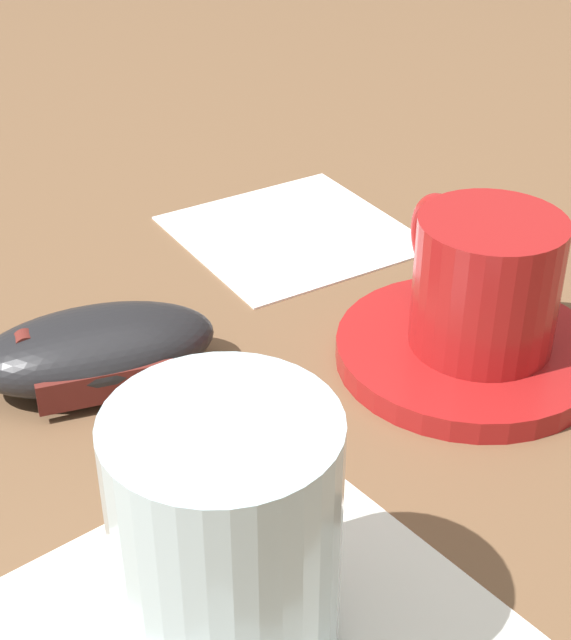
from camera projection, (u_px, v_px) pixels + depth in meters
name	position (u px, v px, depth m)	size (l,w,h in m)	color
ground_plane	(300.00, 441.00, 0.45)	(3.00, 3.00, 0.00)	brown
saucer	(468.00, 351.00, 0.50)	(0.14, 0.14, 0.01)	maroon
coffee_cup	(483.00, 280.00, 0.48)	(0.10, 0.07, 0.07)	maroon
computer_mouse	(96.00, 349.00, 0.48)	(0.10, 0.13, 0.04)	black
napkin_under_glass	(253.00, 623.00, 0.36)	(0.16, 0.16, 0.00)	silver
drinking_glass	(226.00, 538.00, 0.33)	(0.08, 0.08, 0.10)	silver
napkin_spare	(292.00, 232.00, 0.63)	(0.13, 0.13, 0.00)	white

